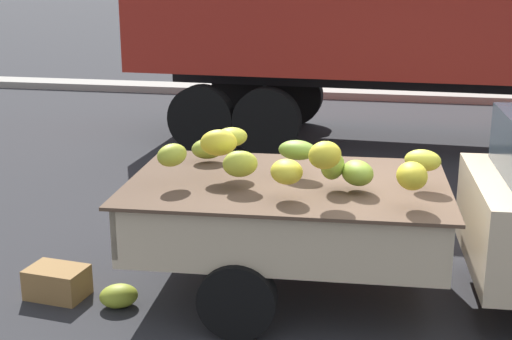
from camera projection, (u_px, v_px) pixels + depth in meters
ground at (396, 295)px, 6.53m from camera, size 220.00×220.00×0.00m
curb_strip at (399, 95)px, 16.20m from camera, size 80.00×0.80×0.16m
fallen_banana_bunch_near_tailgate at (119, 296)px, 6.29m from camera, size 0.42×0.38×0.21m
produce_crate at (57, 282)px, 6.47m from camera, size 0.56×0.42×0.28m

